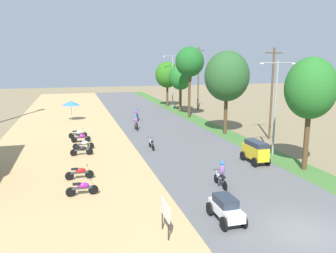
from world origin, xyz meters
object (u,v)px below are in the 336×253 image
object	(u,v)px
parked_motorbike_fifth	(81,137)
utility_pole_far	(272,92)
parked_motorbike_third	(82,150)
motorbike_ahead_fourth	(137,114)
median_tree_fourth	(181,77)
car_van_yellow	(255,151)
utility_pole_near	(198,78)
motorbike_ahead_second	(151,143)
median_tree_fifth	(167,75)
parked_motorbike_second	(80,172)
median_tree_third	(190,62)
parked_motorbike_sixth	(78,133)
streetlamp_near	(276,102)
parked_motorbike_nearest	(83,187)
streetlamp_mid	(173,78)
motorbike_foreground_rider	(221,175)
parked_motorbike_fourth	(84,144)
median_tree_second	(227,76)
car_sedan_white	(226,208)
motorbike_ahead_third	(136,123)
median_tree_nearest	(311,89)
vendor_umbrella	(71,103)

from	to	relation	value
parked_motorbike_fifth	utility_pole_far	xyz separation A→B (m)	(17.78, -3.42, 4.02)
parked_motorbike_third	motorbike_ahead_fourth	world-z (taller)	motorbike_ahead_fourth
median_tree_fourth	car_van_yellow	distance (m)	26.49
utility_pole_near	motorbike_ahead_second	xyz separation A→B (m)	(-12.40, -21.23, -4.41)
parked_motorbike_fifth	motorbike_ahead_fourth	xyz separation A→B (m)	(7.13, 10.04, 0.30)
median_tree_fourth	median_tree_fifth	world-z (taller)	median_tree_fifth
car_van_yellow	motorbike_ahead_second	size ratio (longest dim) A/B	1.34
parked_motorbike_second	median_tree_third	bearing A→B (deg)	54.66
parked_motorbike_sixth	streetlamp_near	size ratio (longest dim) A/B	0.24
parked_motorbike_third	utility_pole_near	size ratio (longest dim) A/B	0.19
parked_motorbike_nearest	streetlamp_mid	bearing A→B (deg)	65.20
median_tree_fifth	motorbike_ahead_fourth	size ratio (longest dim) A/B	4.11
motorbike_foreground_rider	motorbike_ahead_fourth	xyz separation A→B (m)	(-0.62, 24.01, 0.00)
parked_motorbike_fifth	median_tree_third	distance (m)	19.08
parked_motorbike_fourth	median_tree_second	xyz separation A→B (m)	(14.43, 2.44, 5.44)
median_tree_third	car_van_yellow	xyz separation A→B (m)	(-2.16, -20.78, -6.35)
parked_motorbike_fourth	parked_motorbike_second	bearing A→B (deg)	-93.68
streetlamp_near	motorbike_ahead_second	size ratio (longest dim) A/B	4.15
median_tree_third	streetlamp_near	xyz separation A→B (m)	(0.39, -19.16, -2.99)
car_van_yellow	motorbike_ahead_second	world-z (taller)	car_van_yellow
motorbike_foreground_rider	utility_pole_near	bearing A→B (deg)	71.49
streetlamp_mid	parked_motorbike_sixth	bearing A→B (deg)	-130.23
parked_motorbike_second	streetlamp_near	distance (m)	15.69
parked_motorbike_sixth	utility_pole_near	world-z (taller)	utility_pole_near
car_sedan_white	motorbike_foreground_rider	world-z (taller)	motorbike_foreground_rider
parked_motorbike_fourth	utility_pole_near	size ratio (longest dim) A/B	0.19
parked_motorbike_second	parked_motorbike_fifth	bearing A→B (deg)	87.97
streetlamp_mid	utility_pole_near	xyz separation A→B (m)	(3.37, -2.49, 0.12)
motorbike_foreground_rider	motorbike_ahead_third	distance (m)	18.23
motorbike_ahead_second	motorbike_foreground_rider	bearing A→B (deg)	-78.48
median_tree_fourth	utility_pole_far	bearing A→B (deg)	-81.30
utility_pole_far	motorbike_ahead_fourth	size ratio (longest dim) A/B	4.87
median_tree_second	median_tree_nearest	bearing A→B (deg)	-88.78
median_tree_fourth	car_sedan_white	size ratio (longest dim) A/B	3.12
median_tree_second	utility_pole_near	size ratio (longest dim) A/B	0.89
streetlamp_mid	car_sedan_white	world-z (taller)	streetlamp_mid
median_tree_third	median_tree_fifth	world-z (taller)	median_tree_third
parked_motorbike_sixth	motorbike_ahead_third	distance (m)	6.64
median_tree_second	car_sedan_white	distance (m)	20.36
parked_motorbike_fifth	streetlamp_mid	distance (m)	24.89
median_tree_second	car_van_yellow	size ratio (longest dim) A/B	3.53
parked_motorbike_second	median_tree_nearest	world-z (taller)	median_tree_nearest
median_tree_second	median_tree_fourth	distance (m)	16.06
median_tree_nearest	median_tree_second	bearing A→B (deg)	91.22
parked_motorbike_second	parked_motorbike_sixth	xyz separation A→B (m)	(0.12, 12.07, 0.00)
parked_motorbike_third	median_tree_third	world-z (taller)	median_tree_third
utility_pole_near	motorbike_ahead_third	xyz separation A→B (m)	(-12.18, -12.91, -4.12)
parked_motorbike_second	utility_pole_near	distance (m)	33.30
vendor_umbrella	utility_pole_near	size ratio (longest dim) A/B	0.26
car_sedan_white	utility_pole_near	bearing A→B (deg)	71.09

